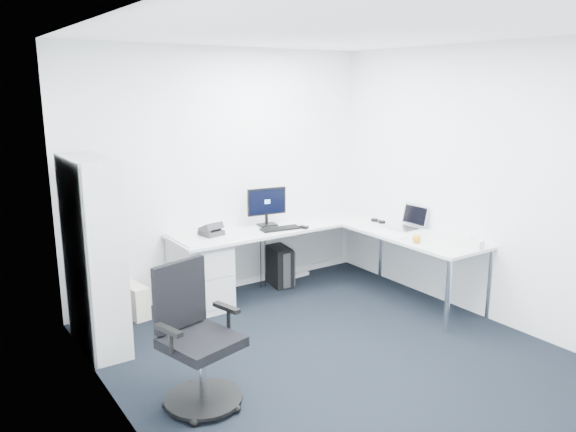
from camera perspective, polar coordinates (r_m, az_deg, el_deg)
ground at (r=4.97m, az=5.52°, el=-14.44°), size 4.20×4.20×0.00m
ceiling at (r=4.43m, az=6.32°, el=18.30°), size 4.20×4.20×0.00m
wall_back at (r=6.24m, az=-6.57°, el=4.33°), size 3.60×0.02×2.70m
wall_left at (r=3.65m, az=-16.38°, el=-2.41°), size 0.02×4.20×2.70m
wall_right at (r=5.81m, az=19.69°, el=3.00°), size 0.02×4.20×2.70m
l_desk at (r=6.16m, az=1.27°, el=-4.99°), size 2.61×1.46×0.76m
drawer_pedestal at (r=5.98m, az=-8.94°, el=-5.64°), size 0.50×0.63×0.77m
bookshelf at (r=5.18m, az=-19.15°, el=-3.74°), size 0.33×0.86×1.71m
task_chair at (r=4.16m, az=-8.78°, el=-12.18°), size 0.72×0.72×1.06m
black_pc_tower at (r=6.64m, az=-1.01°, el=-5.00°), size 0.28×0.50×0.46m
beige_pc_tower at (r=5.94m, az=-15.28°, el=-8.34°), size 0.21×0.37×0.34m
power_strip at (r=6.93m, az=1.01°, el=-6.06°), size 0.32×0.08×0.04m
monitor at (r=6.25m, az=-2.14°, el=0.99°), size 0.47×0.20×0.44m
black_keyboard at (r=6.12m, az=-0.77°, el=-1.29°), size 0.45×0.21×0.02m
mouse at (r=6.16m, az=1.63°, el=-1.14°), size 0.08×0.11×0.03m
desk_phone at (r=5.89m, az=-7.81°, el=-1.36°), size 0.24×0.24×0.15m
laptop at (r=6.25m, az=11.52°, el=-0.19°), size 0.36×0.35×0.25m
white_keyboard at (r=5.99m, az=9.99°, el=-1.84°), size 0.18×0.45×0.01m
headphones at (r=6.53m, az=9.15°, el=-0.41°), size 0.12×0.18×0.05m
orange_fruit at (r=5.75m, az=12.93°, el=-2.25°), size 0.09×0.09×0.09m
tissue_box at (r=5.74m, az=18.09°, el=-2.64°), size 0.17×0.25×0.08m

